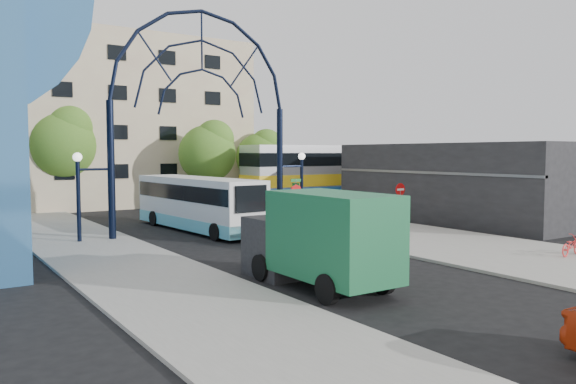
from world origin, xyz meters
TOP-DOWN VIEW (x-y plane):
  - ground at (0.00, 0.00)m, footprint 120.00×120.00m
  - sidewalk_east at (8.00, 4.00)m, footprint 8.00×56.00m
  - plaza_west at (-6.50, 6.00)m, footprint 5.00×50.00m
  - gateway_arch at (0.00, 14.00)m, footprint 13.64×0.44m
  - stop_sign at (4.80, 12.00)m, footprint 0.80×0.07m
  - do_not_enter_sign at (11.00, 10.00)m, footprint 0.76×0.07m
  - street_name_sign at (5.20, 12.60)m, footprint 0.70×0.70m
  - sandwich_board at (5.60, 5.98)m, footprint 0.55×0.61m
  - commercial_block_east at (16.00, 10.00)m, footprint 6.00×16.00m
  - apartment_block at (2.00, 34.97)m, footprint 20.00×12.10m
  - train_platform at (20.00, 22.00)m, footprint 32.00×5.00m
  - train_car at (20.00, 22.00)m, footprint 25.10×3.05m
  - tree_north_a at (6.12, 25.93)m, footprint 4.48×4.48m
  - tree_north_b at (-3.88, 29.93)m, footprint 5.12×5.12m
  - tree_north_c at (12.12, 27.93)m, footprint 4.16×4.16m
  - city_bus at (0.18, 15.16)m, footprint 3.14×11.09m
  - green_truck at (-2.26, 0.54)m, footprint 2.45×6.25m
  - black_suv at (1.23, 6.94)m, footprint 3.14×4.67m
  - bike_near_a at (7.40, 10.10)m, footprint 1.05×1.96m
  - bike_near_b at (8.71, 13.53)m, footprint 0.62×1.81m
  - bike_far_a at (9.53, -1.38)m, footprint 1.69×0.75m

SIDE VIEW (x-z plane):
  - ground at x=0.00m, z-range 0.00..0.00m
  - sidewalk_east at x=8.00m, z-range 0.00..0.12m
  - plaza_west at x=-6.50m, z-range 0.00..0.12m
  - train_platform at x=20.00m, z-range 0.00..0.80m
  - bike_far_a at x=9.53m, z-range 0.12..0.98m
  - black_suv at x=1.23m, z-range 0.00..1.19m
  - bike_near_a at x=7.40m, z-range 0.12..1.10m
  - bike_near_b at x=8.71m, z-range 0.12..1.19m
  - sandwich_board at x=5.60m, z-range 0.25..1.24m
  - green_truck at x=-2.26m, z-range 0.00..3.15m
  - city_bus at x=0.18m, z-range 0.07..3.08m
  - do_not_enter_sign at x=11.00m, z-range 0.74..3.22m
  - stop_sign at x=4.80m, z-range 0.74..3.24m
  - street_name_sign at x=5.20m, z-range 0.73..3.53m
  - commercial_block_east at x=16.00m, z-range 0.00..5.00m
  - train_car at x=20.00m, z-range 0.80..5.00m
  - tree_north_c at x=12.12m, z-range 1.03..7.53m
  - tree_north_a at x=6.12m, z-range 1.11..8.11m
  - tree_north_b at x=-3.88m, z-range 1.27..9.27m
  - apartment_block at x=2.00m, z-range 0.00..14.00m
  - gateway_arch at x=0.00m, z-range 2.51..14.61m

